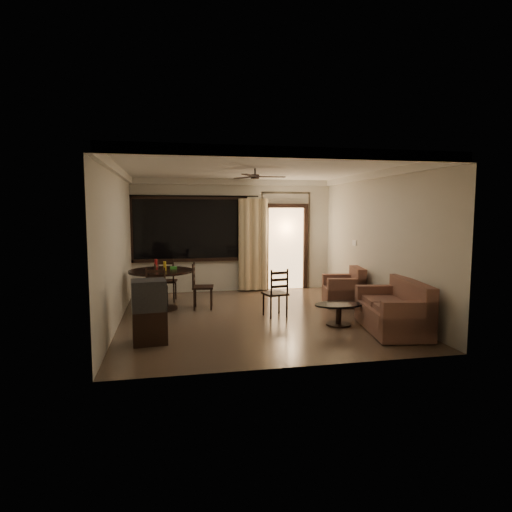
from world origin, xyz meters
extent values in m
plane|color=#7F6651|center=(0.00, 0.00, 0.00)|extent=(5.50, 5.50, 0.00)
plane|color=beige|center=(0.00, 2.75, 1.40)|extent=(5.00, 0.00, 5.00)
plane|color=beige|center=(0.00, -2.75, 1.40)|extent=(5.00, 0.00, 5.00)
plane|color=beige|center=(-2.50, 0.00, 1.40)|extent=(0.00, 5.50, 5.50)
plane|color=beige|center=(2.50, 0.00, 1.40)|extent=(0.00, 5.50, 5.50)
plane|color=white|center=(0.00, 0.00, 2.80)|extent=(5.50, 5.50, 0.00)
cube|color=black|center=(-1.10, 2.72, 1.57)|extent=(2.70, 0.04, 1.45)
cylinder|color=black|center=(-1.00, 2.63, 2.38)|extent=(3.20, 0.03, 0.03)
cube|color=#FFC684|center=(1.35, 2.71, 1.05)|extent=(0.91, 0.03, 2.08)
cube|color=white|center=(2.48, 1.05, 1.30)|extent=(0.02, 0.18, 0.12)
cylinder|color=black|center=(0.00, 0.00, 2.74)|extent=(0.03, 0.03, 0.12)
cylinder|color=black|center=(0.00, 0.00, 2.65)|extent=(0.16, 0.16, 0.08)
cylinder|color=black|center=(-1.77, 0.97, 0.79)|extent=(1.30, 1.30, 0.04)
cylinder|color=black|center=(-1.77, 0.97, 0.40)|extent=(0.13, 0.13, 0.76)
cylinder|color=black|center=(-1.77, 0.97, 0.02)|extent=(0.65, 0.65, 0.03)
cylinder|color=maroon|center=(-1.87, 1.04, 0.92)|extent=(0.06, 0.06, 0.22)
cylinder|color=gold|center=(-1.69, 0.90, 0.90)|extent=(0.06, 0.06, 0.18)
cube|color=#2A8527|center=(-1.52, 1.06, 0.84)|extent=(0.14, 0.10, 0.05)
cube|color=black|center=(-2.05, 1.08, 0.45)|extent=(0.47, 0.47, 0.04)
cube|color=black|center=(-0.93, 0.85, 0.45)|extent=(0.47, 0.47, 0.04)
cube|color=black|center=(-1.88, 0.12, 0.45)|extent=(0.47, 0.47, 0.04)
cube|color=#A67F47|center=(-1.91, -0.10, 0.55)|extent=(0.29, 0.12, 0.32)
cube|color=black|center=(-1.66, 1.76, 0.45)|extent=(0.47, 0.47, 0.04)
cube|color=black|center=(-1.91, -1.32, 0.26)|extent=(0.55, 0.51, 0.51)
cube|color=black|center=(-1.91, -1.32, 0.74)|extent=(0.55, 0.51, 0.46)
cube|color=black|center=(-1.65, -1.29, 0.74)|extent=(0.06, 0.37, 0.31)
cube|color=#472821|center=(2.05, -1.47, 0.22)|extent=(1.08, 1.69, 0.39)
cube|color=#472821|center=(2.37, -1.52, 0.54)|extent=(0.45, 1.58, 0.64)
cube|color=#472821|center=(1.94, -2.16, 0.41)|extent=(0.85, 0.31, 0.49)
cube|color=#472821|center=(2.16, -0.78, 0.41)|extent=(0.85, 0.31, 0.49)
cube|color=#472821|center=(2.00, -1.46, 0.44)|extent=(0.80, 1.45, 0.12)
cube|color=#472821|center=(2.05, 0.60, 0.21)|extent=(0.92, 0.92, 0.37)
cube|color=#472821|center=(2.35, 0.54, 0.51)|extent=(0.33, 0.81, 0.61)
cube|color=#472821|center=(1.99, 0.29, 0.39)|extent=(0.81, 0.31, 0.47)
cube|color=#472821|center=(2.11, 0.90, 0.39)|extent=(0.81, 0.31, 0.47)
cube|color=#472821|center=(2.00, 0.60, 0.42)|extent=(0.66, 0.70, 0.11)
ellipsoid|color=#12184F|center=(2.00, 0.60, 0.53)|extent=(0.34, 0.28, 0.10)
ellipsoid|color=black|center=(1.33, -0.93, 0.37)|extent=(0.88, 0.53, 0.03)
cylinder|color=black|center=(1.33, -0.93, 0.19)|extent=(0.10, 0.10, 0.35)
cylinder|color=black|center=(1.33, -0.93, 0.01)|extent=(0.43, 0.43, 0.03)
cube|color=black|center=(0.37, -0.08, 0.44)|extent=(0.49, 0.49, 0.04)
camera|label=1|loc=(-1.56, -7.90, 2.01)|focal=30.00mm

